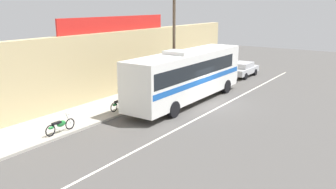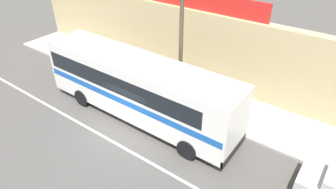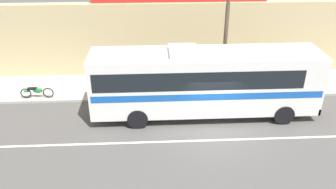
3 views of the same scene
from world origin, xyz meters
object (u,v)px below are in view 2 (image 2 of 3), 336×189
object	(u,v)px
pedestrian_by_curb	(141,68)
motorcycle_red	(112,70)
intercity_bus	(137,85)
utility_pole	(181,39)
motorcycle_black	(64,53)

from	to	relation	value
pedestrian_by_curb	motorcycle_red	bearing A→B (deg)	-165.59
intercity_bus	pedestrian_by_curb	bearing A→B (deg)	127.76
utility_pole	pedestrian_by_curb	distance (m)	4.96
utility_pole	motorcycle_black	size ratio (longest dim) A/B	4.32
intercity_bus	motorcycle_red	distance (m)	5.22
motorcycle_red	pedestrian_by_curb	size ratio (longest dim) A/B	1.04
utility_pole	pedestrian_by_curb	size ratio (longest dim) A/B	4.67
utility_pole	pedestrian_by_curb	xyz separation A→B (m)	(-3.69, 0.84, -3.21)
pedestrian_by_curb	motorcycle_black	bearing A→B (deg)	-173.81
motorcycle_red	pedestrian_by_curb	bearing A→B (deg)	14.41
pedestrian_by_curb	utility_pole	bearing A→B (deg)	-12.88
intercity_bus	utility_pole	size ratio (longest dim) A/B	1.43
utility_pole	motorcycle_black	bearing A→B (deg)	179.64
motorcycle_red	motorcycle_black	xyz separation A→B (m)	(-4.96, -0.21, 0.00)
utility_pole	motorcycle_black	distance (m)	11.49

